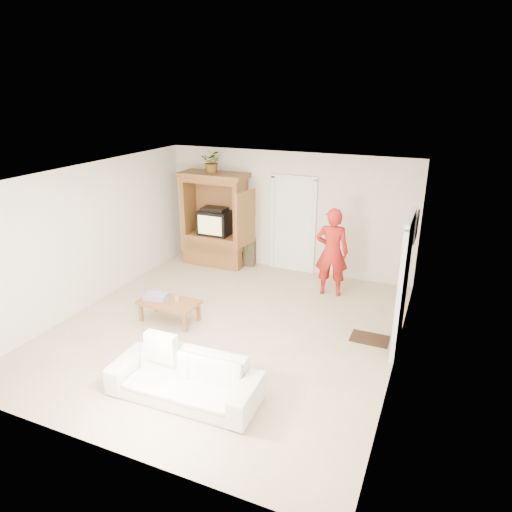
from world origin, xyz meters
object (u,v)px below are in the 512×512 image
at_px(armoire, 216,225).
at_px(coffee_table, 169,304).
at_px(sofa, 184,378).
at_px(man, 332,252).

relative_size(armoire, coffee_table, 2.03).
bearing_deg(sofa, armoire, 111.35).
relative_size(armoire, sofa, 1.05).
xyz_separation_m(armoire, man, (2.83, -0.61, -0.03)).
distance_m(armoire, sofa, 4.93).
height_order(man, coffee_table, man).
xyz_separation_m(sofa, coffee_table, (-1.35, 1.70, 0.04)).
relative_size(sofa, coffee_table, 1.92).
bearing_deg(coffee_table, armoire, 101.92).
height_order(armoire, sofa, armoire).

